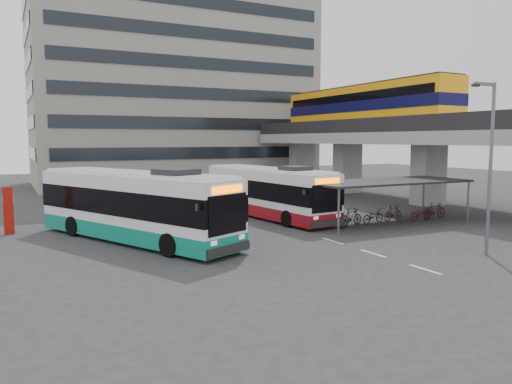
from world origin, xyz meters
name	(u,v)px	position (x,y,z in m)	size (l,w,h in m)	color
ground	(289,246)	(0.00, 0.00, 0.00)	(120.00, 120.00, 0.00)	#28282B
viaduct	(377,125)	(17.00, 14.03, 6.23)	(8.00, 32.00, 9.68)	gray
bike_shelter	(386,199)	(8.47, 3.00, 1.44)	(10.00, 4.00, 2.54)	#595B60
office_block	(173,73)	(6.00, 36.00, 12.50)	(30.00, 15.00, 25.00)	gray
road_markings	(373,254)	(2.50, -3.00, 0.01)	(0.15, 7.60, 0.01)	beige
bus_main	(268,193)	(3.31, 8.23, 1.58)	(3.71, 11.68, 3.39)	white
bus_teal	(134,207)	(-6.10, 4.53, 1.69)	(7.51, 12.33, 3.65)	white
pedestrian	(235,220)	(-1.15, 3.50, 0.81)	(0.59, 0.39, 1.61)	black
lamp_post	(489,158)	(6.64, -5.34, 4.17)	(1.29, 0.24, 7.32)	#595B60
sign_totem_north	(8,210)	(-11.58, 9.22, 1.28)	(0.54, 0.18, 2.48)	#A4120A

